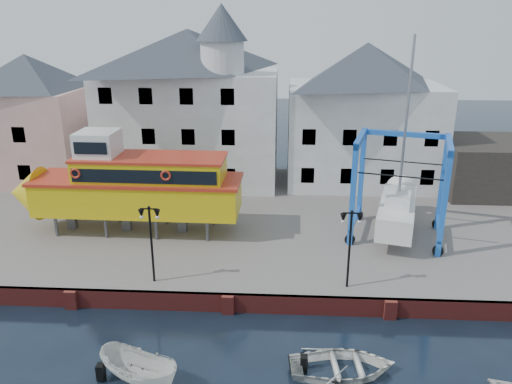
{
  "coord_description": "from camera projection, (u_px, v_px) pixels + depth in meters",
  "views": [
    {
      "loc": [
        2.63,
        -21.52,
        14.05
      ],
      "look_at": [
        1.0,
        7.0,
        4.0
      ],
      "focal_mm": 35.0,
      "sensor_mm": 36.0,
      "label": 1
    }
  ],
  "objects": [
    {
      "name": "ground",
      "position": [
        228.0,
        313.0,
        25.07
      ],
      "size": [
        140.0,
        140.0,
        0.0
      ],
      "primitive_type": "plane",
      "color": "black",
      "rests_on": "ground"
    },
    {
      "name": "hardstanding",
      "position": [
        245.0,
        220.0,
        35.26
      ],
      "size": [
        44.0,
        22.0,
        1.0
      ],
      "primitive_type": "cube",
      "color": "#635C59",
      "rests_on": "ground"
    },
    {
      "name": "quay_wall",
      "position": [
        228.0,
        303.0,
        25.0
      ],
      "size": [
        44.0,
        0.47,
        1.0
      ],
      "color": "maroon",
      "rests_on": "ground"
    },
    {
      "name": "building_pink",
      "position": [
        33.0,
        119.0,
        40.95
      ],
      "size": [
        8.0,
        7.0,
        10.3
      ],
      "color": "tan",
      "rests_on": "hardstanding"
    },
    {
      "name": "building_white_main",
      "position": [
        192.0,
        105.0,
        40.22
      ],
      "size": [
        14.0,
        8.3,
        14.0
      ],
      "color": "silver",
      "rests_on": "hardstanding"
    },
    {
      "name": "building_white_right",
      "position": [
        363.0,
        114.0,
        40.29
      ],
      "size": [
        12.0,
        8.0,
        11.2
      ],
      "color": "silver",
      "rests_on": "hardstanding"
    },
    {
      "name": "shed_dark",
      "position": [
        492.0,
        166.0,
        39.06
      ],
      "size": [
        8.0,
        7.0,
        4.0
      ],
      "primitive_type": "cube",
      "color": "#272422",
      "rests_on": "hardstanding"
    },
    {
      "name": "lamp_post_left",
      "position": [
        150.0,
        225.0,
        25.03
      ],
      "size": [
        1.12,
        0.32,
        4.2
      ],
      "color": "black",
      "rests_on": "hardstanding"
    },
    {
      "name": "lamp_post_right",
      "position": [
        351.0,
        230.0,
        24.49
      ],
      "size": [
        1.12,
        0.32,
        4.2
      ],
      "color": "black",
      "rests_on": "hardstanding"
    },
    {
      "name": "tour_boat",
      "position": [
        124.0,
        185.0,
        31.33
      ],
      "size": [
        14.95,
        3.84,
        6.48
      ],
      "rotation": [
        0.0,
        0.0,
        -0.02
      ],
      "color": "#59595E",
      "rests_on": "hardstanding"
    },
    {
      "name": "travel_lift",
      "position": [
        398.0,
        202.0,
        31.41
      ],
      "size": [
        6.61,
        8.3,
        12.16
      ],
      "rotation": [
        0.0,
        0.0,
        -0.26
      ],
      "color": "blue",
      "rests_on": "hardstanding"
    },
    {
      "name": "motorboat_a",
      "position": [
        140.0,
        381.0,
        20.34
      ],
      "size": [
        4.07,
        2.94,
        1.48
      ],
      "primitive_type": "imported",
      "rotation": [
        0.0,
        0.0,
        1.13
      ],
      "color": "white",
      "rests_on": "ground"
    },
    {
      "name": "motorboat_b",
      "position": [
        342.0,
        373.0,
        20.84
      ],
      "size": [
        4.69,
        3.54,
        0.92
      ],
      "primitive_type": "imported",
      "rotation": [
        0.0,
        0.0,
        1.66
      ],
      "color": "white",
      "rests_on": "ground"
    }
  ]
}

